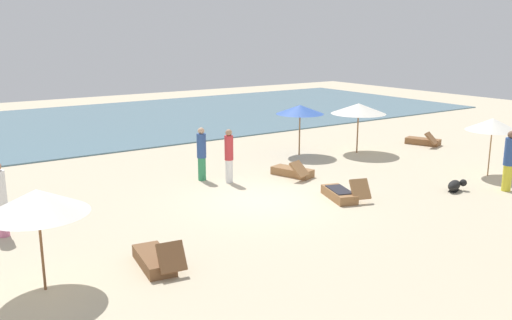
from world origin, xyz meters
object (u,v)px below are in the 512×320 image
lounger_2 (156,260)px  person_0 (229,155)px  person_1 (202,153)px  umbrella_2 (359,109)px  lounger_1 (341,194)px  umbrella_3 (37,201)px  lounger_3 (424,141)px  person_2 (509,160)px  umbrella_1 (300,110)px  dog (455,185)px  person_3 (0,199)px  umbrella_0 (493,124)px  lounger_0 (293,172)px

lounger_2 → person_0: bearing=45.2°
person_1 → lounger_2: bearing=-126.8°
umbrella_2 → lounger_1: 7.10m
umbrella_3 → lounger_3: bearing=16.2°
lounger_3 → person_2: bearing=-120.8°
umbrella_2 → person_2: bearing=-90.9°
person_2 → umbrella_1: bearing=105.5°
lounger_2 → dog: (10.41, -0.03, 0.03)m
person_3 → dog: (12.80, -3.92, -0.78)m
person_0 → person_3: person_3 is taller
umbrella_1 → person_0: bearing=-156.5°
umbrella_0 → lounger_3: (2.55, 4.89, -1.69)m
umbrella_0 → person_0: (-8.13, 4.43, -0.90)m
lounger_1 → lounger_2: size_ratio=1.02×
person_2 → person_3: 15.00m
person_3 → dog: bearing=-17.0°
umbrella_2 → person_3: (-14.32, -2.09, -0.90)m
lounger_2 → lounger_1: bearing=11.7°
lounger_3 → person_2: person_2 is taller
lounger_3 → person_0: size_ratio=0.97×
umbrella_2 → lounger_3: size_ratio=1.28×
umbrella_0 → umbrella_1: (-3.45, 6.46, 0.05)m
lounger_1 → person_1: bearing=119.2°
umbrella_3 → person_0: (7.20, 4.71, -0.89)m
lounger_1 → person_1: 5.07m
umbrella_0 → dog: umbrella_0 is taller
person_1 → person_0: bearing=-53.1°
umbrella_0 → lounger_2: umbrella_0 is taller
lounger_0 → lounger_2: bearing=-148.7°
lounger_1 → lounger_3: bearing=24.5°
lounger_0 → person_1: person_1 is taller
umbrella_1 → person_1: umbrella_1 is taller
lounger_2 → person_2: 11.88m
umbrella_0 → lounger_1: bearing=172.2°
lounger_0 → lounger_3: size_ratio=1.00×
dog → lounger_1: bearing=158.5°
lounger_0 → lounger_3: (8.36, 1.03, 0.00)m
umbrella_1 → dog: (0.80, -7.03, -1.71)m
umbrella_2 → umbrella_3: umbrella_2 is taller
umbrella_1 → lounger_0: umbrella_1 is taller
umbrella_1 → lounger_2: size_ratio=1.22×
umbrella_1 → umbrella_2: 2.54m
umbrella_3 → lounger_1: bearing=7.2°
umbrella_2 → lounger_1: (-5.16, -4.57, -1.71)m
lounger_1 → person_2: (5.05, -2.32, 0.83)m
umbrella_0 → lounger_2: (-13.06, -0.54, -1.68)m
person_1 → umbrella_0: bearing=-30.9°
umbrella_3 → person_3: size_ratio=1.08×
lounger_1 → person_2: person_2 is taller
person_2 → dog: 1.85m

